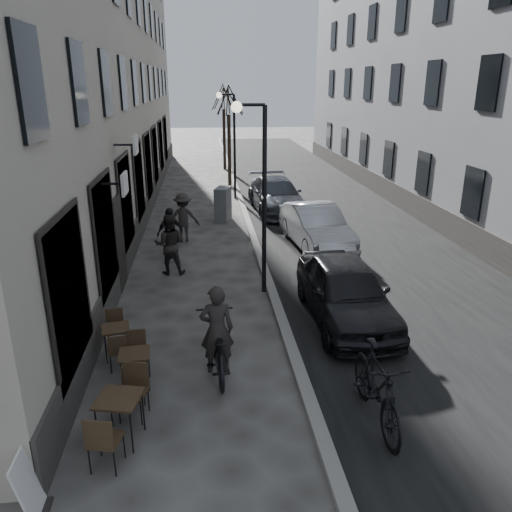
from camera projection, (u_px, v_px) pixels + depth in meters
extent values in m
plane|color=#393734|center=(307.00, 433.00, 8.30)|extent=(120.00, 120.00, 0.00)
cube|color=black|center=(319.00, 205.00, 23.71)|extent=(7.30, 60.00, 0.00)
cube|color=slate|center=(242.00, 206.00, 23.33)|extent=(0.25, 60.00, 0.12)
cube|color=#A29988|center=(90.00, 19.00, 20.57)|extent=(4.00, 35.00, 16.00)
cube|color=gray|center=(449.00, 23.00, 22.12)|extent=(4.00, 35.00, 16.00)
cylinder|color=black|center=(264.00, 204.00, 13.11)|extent=(0.12, 0.12, 5.00)
cylinder|color=black|center=(251.00, 105.00, 12.26)|extent=(0.70, 0.08, 0.08)
sphere|color=#FFF2CC|center=(237.00, 107.00, 12.24)|extent=(0.28, 0.28, 0.28)
cylinder|color=black|center=(235.00, 148.00, 24.38)|extent=(0.12, 0.12, 5.00)
cylinder|color=black|center=(226.00, 94.00, 23.53)|extent=(0.70, 0.08, 0.08)
sphere|color=#FFF2CC|center=(219.00, 95.00, 23.51)|extent=(0.28, 0.28, 0.28)
cylinder|color=black|center=(229.00, 151.00, 27.37)|extent=(0.20, 0.20, 3.90)
cylinder|color=black|center=(224.00, 140.00, 33.01)|extent=(0.20, 0.20, 3.90)
cube|color=#322416|center=(118.00, 398.00, 7.88)|extent=(0.79, 0.79, 0.04)
cylinder|color=black|center=(97.00, 430.00, 7.78)|extent=(0.03, 0.03, 0.77)
cylinder|color=black|center=(131.00, 433.00, 7.72)|extent=(0.03, 0.03, 0.77)
cylinder|color=black|center=(111.00, 408.00, 8.31)|extent=(0.03, 0.03, 0.77)
cylinder|color=black|center=(143.00, 411.00, 8.24)|extent=(0.03, 0.03, 0.77)
cube|color=#322416|center=(134.00, 354.00, 9.39)|extent=(0.62, 0.62, 0.04)
cylinder|color=black|center=(122.00, 378.00, 9.24)|extent=(0.02, 0.02, 0.67)
cylinder|color=black|center=(148.00, 376.00, 9.32)|extent=(0.02, 0.02, 0.67)
cylinder|color=black|center=(124.00, 365.00, 9.69)|extent=(0.02, 0.02, 0.67)
cylinder|color=black|center=(149.00, 362.00, 9.77)|extent=(0.02, 0.02, 0.67)
cube|color=#322416|center=(116.00, 328.00, 10.41)|extent=(0.66, 0.66, 0.04)
cylinder|color=black|center=(106.00, 350.00, 10.24)|extent=(0.02, 0.02, 0.65)
cylinder|color=black|center=(129.00, 346.00, 10.38)|extent=(0.02, 0.02, 0.65)
cylinder|color=black|center=(105.00, 339.00, 10.67)|extent=(0.02, 0.02, 0.65)
cylinder|color=black|center=(128.00, 336.00, 10.80)|extent=(0.02, 0.02, 0.65)
cube|color=silver|center=(28.00, 487.00, 6.56)|extent=(0.23, 0.55, 0.91)
cube|color=slate|center=(223.00, 205.00, 20.77)|extent=(0.78, 1.06, 1.43)
imported|color=black|center=(217.00, 346.00, 9.92)|extent=(0.85, 2.19, 1.13)
imported|color=#282422|center=(217.00, 330.00, 9.80)|extent=(0.70, 0.47, 1.85)
imported|color=#272421|center=(169.00, 244.00, 14.96)|extent=(0.93, 0.74, 1.85)
imported|color=#2C2927|center=(183.00, 218.00, 18.05)|extent=(1.15, 0.66, 1.79)
imported|color=black|center=(170.00, 233.00, 16.44)|extent=(1.02, 0.94, 1.67)
imported|color=black|center=(346.00, 291.00, 12.03)|extent=(1.85, 4.48, 1.52)
imported|color=#9FA2A8|center=(316.00, 227.00, 17.51)|extent=(2.01, 4.61, 1.47)
imported|color=#3F434B|center=(276.00, 195.00, 22.39)|extent=(2.34, 5.16, 1.47)
imported|color=black|center=(377.00, 387.00, 8.37)|extent=(0.65, 2.28, 1.37)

